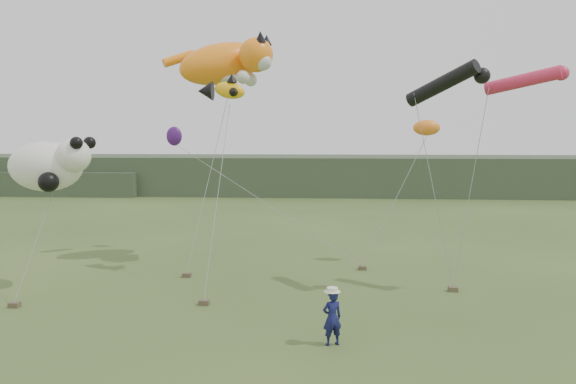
{
  "coord_description": "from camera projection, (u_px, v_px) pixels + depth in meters",
  "views": [
    {
      "loc": [
        2.19,
        -16.72,
        6.16
      ],
      "look_at": [
        0.72,
        3.0,
        4.2
      ],
      "focal_mm": 35.0,
      "sensor_mm": 36.0,
      "label": 1
    }
  ],
  "objects": [
    {
      "name": "ground",
      "position": [
        258.0,
        336.0,
        17.36
      ],
      "size": [
        120.0,
        120.0,
        0.0
      ],
      "primitive_type": "plane",
      "color": "#385123",
      "rests_on": "ground"
    },
    {
      "name": "headland",
      "position": [
        282.0,
        175.0,
        61.75
      ],
      "size": [
        90.0,
        13.0,
        4.0
      ],
      "color": "#2D3D28",
      "rests_on": "ground"
    },
    {
      "name": "festival_attendant",
      "position": [
        332.0,
        318.0,
        16.55
      ],
      "size": [
        0.71,
        0.6,
        1.65
      ],
      "primitive_type": "imported",
      "rotation": [
        0.0,
        0.0,
        3.55
      ],
      "color": "#131649",
      "rests_on": "ground"
    },
    {
      "name": "sandbag_anchors",
      "position": [
        252.0,
        286.0,
        22.78
      ],
      "size": [
        16.66,
        7.0,
        0.19
      ],
      "color": "brown",
      "rests_on": "ground"
    },
    {
      "name": "cat_kite",
      "position": [
        229.0,
        62.0,
        27.04
      ],
      "size": [
        5.76,
        3.9,
        2.85
      ],
      "color": "orange",
      "rests_on": "ground"
    },
    {
      "name": "fish_kite",
      "position": [
        221.0,
        90.0,
        24.73
      ],
      "size": [
        2.23,
        1.5,
        1.2
      ],
      "color": "#FFB412",
      "rests_on": "ground"
    },
    {
      "name": "tube_kites",
      "position": [
        484.0,
        81.0,
        21.57
      ],
      "size": [
        5.95,
        2.44,
        1.66
      ],
      "color": "black",
      "rests_on": "ground"
    },
    {
      "name": "panda_kite",
      "position": [
        50.0,
        165.0,
        22.3
      ],
      "size": [
        3.51,
        2.27,
        2.18
      ],
      "color": "white",
      "rests_on": "ground"
    },
    {
      "name": "misc_kites",
      "position": [
        317.0,
        131.0,
        28.17
      ],
      "size": [
        14.06,
        3.14,
        1.29
      ],
      "color": "orange",
      "rests_on": "ground"
    }
  ]
}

